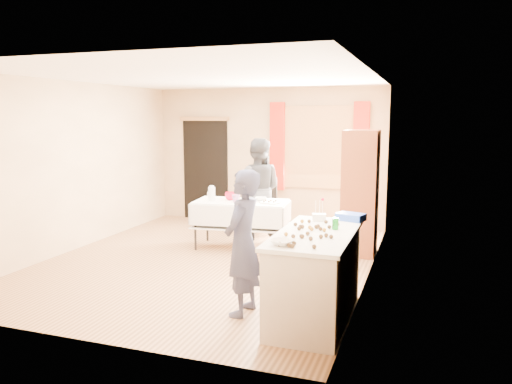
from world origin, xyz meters
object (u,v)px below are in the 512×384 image
at_px(party_table, 241,220).
at_px(girl, 243,243).
at_px(cabinet, 360,193).
at_px(chair, 263,216).
at_px(woman, 258,189).
at_px(counter, 315,276).

height_order(party_table, girl, girl).
relative_size(cabinet, girl, 1.22).
distance_m(chair, woman, 0.74).
bearing_deg(party_table, woman, 78.71).
relative_size(chair, girl, 0.64).
bearing_deg(woman, cabinet, 158.55).
bearing_deg(woman, girl, 97.64).
xyz_separation_m(counter, woman, (-1.66, 3.03, 0.40)).
bearing_deg(cabinet, chair, 154.25).
bearing_deg(girl, chair, -161.71).
xyz_separation_m(girl, woman, (-0.92, 3.15, 0.09)).
relative_size(counter, party_table, 1.02).
xyz_separation_m(counter, girl, (-0.74, -0.12, 0.31)).
distance_m(cabinet, chair, 2.12).
distance_m(counter, chair, 3.90).
height_order(counter, chair, chair).
bearing_deg(party_table, counter, -60.79).
bearing_deg(chair, girl, -73.21).
xyz_separation_m(cabinet, counter, (-0.10, -2.63, -0.48)).
distance_m(cabinet, woman, 1.81).
relative_size(cabinet, woman, 1.09).
relative_size(chair, woman, 0.57).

